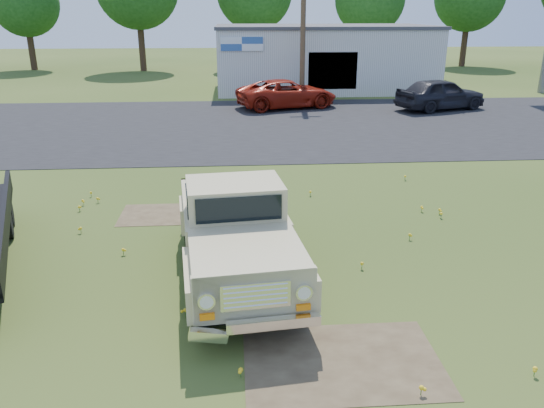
{
  "coord_description": "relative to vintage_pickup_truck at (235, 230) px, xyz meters",
  "views": [
    {
      "loc": [
        -0.06,
        -9.68,
        5.06
      ],
      "look_at": [
        0.71,
        1.0,
        1.13
      ],
      "focal_mm": 35.0,
      "sensor_mm": 36.0,
      "label": 1
    }
  ],
  "objects": [
    {
      "name": "vintage_pickup_truck",
      "position": [
        0.0,
        0.0,
        0.0
      ],
      "size": [
        2.76,
        5.75,
        2.01
      ],
      "primitive_type": null,
      "rotation": [
        0.0,
        0.0,
        0.11
      ],
      "color": "tan",
      "rests_on": "ground"
    },
    {
      "name": "red_pickup",
      "position": [
        2.95,
        19.56,
        -0.25
      ],
      "size": [
        5.95,
        3.96,
        1.52
      ],
      "primitive_type": "imported",
      "rotation": [
        0.0,
        0.0,
        1.86
      ],
      "color": "maroon",
      "rests_on": "ground"
    },
    {
      "name": "ground",
      "position": [
        0.09,
        0.1,
        -1.01
      ],
      "size": [
        140.0,
        140.0,
        0.0
      ],
      "primitive_type": "plane",
      "color": "#2E4415",
      "rests_on": "ground"
    },
    {
      "name": "treeline_b",
      "position": [
        -17.91,
        41.1,
        4.66
      ],
      "size": [
        5.76,
        5.76,
        8.57
      ],
      "color": "#3B271B",
      "rests_on": "ground"
    },
    {
      "name": "dark_sedan",
      "position": [
        11.09,
        18.34,
        -0.17
      ],
      "size": [
        5.3,
        3.48,
        1.68
      ],
      "primitive_type": "imported",
      "rotation": [
        0.0,
        0.0,
        1.9
      ],
      "color": "black",
      "rests_on": "ground"
    },
    {
      "name": "dirt_patch_b",
      "position": [
        -1.91,
        3.6,
        -1.01
      ],
      "size": [
        2.2,
        1.6,
        0.01
      ],
      "primitive_type": "cube",
      "color": "#483926",
      "rests_on": "ground"
    },
    {
      "name": "asphalt_lot",
      "position": [
        0.09,
        15.1,
        -1.01
      ],
      "size": [
        90.0,
        14.0,
        0.02
      ],
      "primitive_type": "cube",
      "color": "black",
      "rests_on": "ground"
    },
    {
      "name": "utility_pole_mid",
      "position": [
        4.09,
        22.1,
        3.6
      ],
      "size": [
        1.6,
        0.3,
        9.0
      ],
      "color": "#4F3724",
      "rests_on": "ground"
    },
    {
      "name": "dirt_patch_a",
      "position": [
        1.59,
        -2.9,
        -1.01
      ],
      "size": [
        3.0,
        2.0,
        0.01
      ],
      "primitive_type": "cube",
      "color": "#483926",
      "rests_on": "ground"
    },
    {
      "name": "commercial_building",
      "position": [
        6.09,
        27.09,
        1.09
      ],
      "size": [
        14.2,
        8.2,
        4.15
      ],
      "color": "#B8B8B4",
      "rests_on": "ground"
    }
  ]
}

